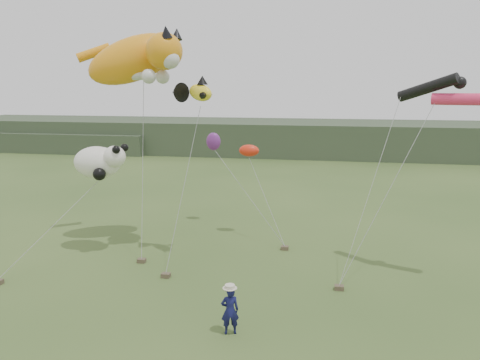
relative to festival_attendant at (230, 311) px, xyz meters
name	(u,v)px	position (x,y,z in m)	size (l,w,h in m)	color
ground	(192,327)	(-1.44, 0.17, -0.87)	(120.00, 120.00, 0.00)	#385123
headland	(265,138)	(-4.56, 44.86, 1.06)	(90.00, 13.00, 4.00)	#2D3D28
festival_attendant	(230,311)	(0.00, 0.00, 0.00)	(0.63, 0.41, 1.73)	#121445
sandbag_anchors	(188,269)	(-3.06, 5.08, -0.77)	(15.07, 6.92, 0.20)	brown
cat_kite	(140,58)	(-6.41, 8.60, 9.03)	(6.47, 4.06, 3.73)	orange
fish_kite	(192,92)	(-3.29, 7.16, 7.36)	(2.65, 1.73, 1.28)	yellow
tube_kites	(453,93)	(8.33, 6.80, 7.36)	(4.13, 2.45, 1.37)	black
panda_kite	(100,162)	(-8.14, 7.00, 3.87)	(2.88, 1.86, 1.79)	white
misc_kites	(229,146)	(-2.53, 12.22, 4.17)	(3.58, 2.69, 1.10)	red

